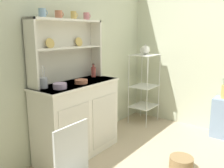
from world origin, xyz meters
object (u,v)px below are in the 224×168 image
(hutch_shelf_unit, at_px, (65,46))
(bakers_rack, at_px, (144,82))
(jam_bottle, at_px, (93,72))
(utensil_jar, at_px, (44,83))
(cup_sky_0, at_px, (42,13))
(hutch_cabinet, at_px, (78,118))
(bowl_mixing_large, at_px, (60,86))
(floor_basket, at_px, (181,163))
(porcelain_teapot, at_px, (145,50))
(flower_vase, at_px, (224,90))

(hutch_shelf_unit, relative_size, bakers_rack, 0.91)
(jam_bottle, relative_size, utensil_jar, 0.73)
(cup_sky_0, bearing_deg, hutch_cabinet, -20.51)
(bakers_rack, bearing_deg, hutch_shelf_unit, 169.07)
(hutch_shelf_unit, height_order, bowl_mixing_large, hutch_shelf_unit)
(hutch_cabinet, relative_size, hutch_shelf_unit, 1.07)
(floor_basket, xyz_separation_m, bowl_mixing_large, (-0.72, 1.06, 0.84))
(jam_bottle, height_order, porcelain_teapot, porcelain_teapot)
(floor_basket, relative_size, jam_bottle, 1.47)
(bowl_mixing_large, bearing_deg, floor_basket, -55.70)
(hutch_cabinet, relative_size, bowl_mixing_large, 7.53)
(jam_bottle, bearing_deg, hutch_cabinet, -167.76)
(cup_sky_0, bearing_deg, bakers_rack, -7.55)
(bakers_rack, relative_size, jam_bottle, 6.41)
(hutch_cabinet, distance_m, bakers_rack, 1.43)
(utensil_jar, bearing_deg, bowl_mixing_large, -61.02)
(bakers_rack, height_order, floor_basket, bakers_rack)
(hutch_cabinet, relative_size, bakers_rack, 0.97)
(bakers_rack, distance_m, floor_basket, 1.55)
(hutch_shelf_unit, xyz_separation_m, cup_sky_0, (-0.33, -0.04, 0.34))
(hutch_cabinet, height_order, cup_sky_0, cup_sky_0)
(hutch_shelf_unit, distance_m, bakers_rack, 1.56)
(hutch_cabinet, xyz_separation_m, bakers_rack, (1.41, -0.11, 0.22))
(bowl_mixing_large, height_order, jam_bottle, jam_bottle)
(cup_sky_0, xyz_separation_m, jam_bottle, (0.72, -0.04, -0.69))
(hutch_shelf_unit, xyz_separation_m, utensil_jar, (-0.40, -0.09, -0.36))
(hutch_shelf_unit, distance_m, utensil_jar, 0.54)
(bowl_mixing_large, bearing_deg, cup_sky_0, 93.79)
(utensil_jar, xyz_separation_m, flower_vase, (1.97, -1.34, -0.27))
(porcelain_teapot, bearing_deg, bowl_mixing_large, 178.86)
(bakers_rack, height_order, porcelain_teapot, porcelain_teapot)
(bowl_mixing_large, xyz_separation_m, porcelain_teapot, (1.72, -0.03, 0.27))
(floor_basket, bearing_deg, bakers_rack, 45.80)
(hutch_cabinet, bearing_deg, flower_vase, -38.81)
(hutch_cabinet, xyz_separation_m, utensil_jar, (-0.40, 0.08, 0.49))
(jam_bottle, bearing_deg, bowl_mixing_large, -167.36)
(bakers_rack, xyz_separation_m, bowl_mixing_large, (-1.72, 0.03, 0.24))
(floor_basket, bearing_deg, bowl_mixing_large, 124.30)
(hutch_shelf_unit, height_order, cup_sky_0, cup_sky_0)
(hutch_cabinet, relative_size, porcelain_teapot, 4.63)
(floor_basket, distance_m, porcelain_teapot, 1.81)
(hutch_shelf_unit, relative_size, jam_bottle, 5.80)
(bakers_rack, bearing_deg, floor_basket, -134.20)
(floor_basket, height_order, flower_vase, flower_vase)
(porcelain_teapot, xyz_separation_m, flower_vase, (0.17, -1.16, -0.51))
(jam_bottle, height_order, utensil_jar, utensil_jar)
(hutch_cabinet, height_order, bowl_mixing_large, bowl_mixing_large)
(bakers_rack, xyz_separation_m, utensil_jar, (-1.81, 0.19, 0.27))
(bakers_rack, bearing_deg, hutch_cabinet, 175.63)
(bowl_mixing_large, relative_size, porcelain_teapot, 0.62)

